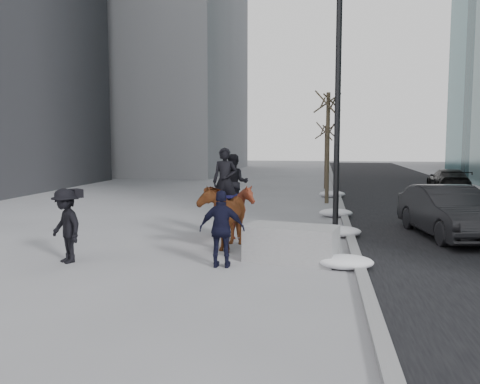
% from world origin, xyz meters
% --- Properties ---
extents(ground, '(120.00, 120.00, 0.00)m').
position_xyz_m(ground, '(0.00, 0.00, 0.00)').
color(ground, gray).
rests_on(ground, ground).
extents(road, '(8.00, 90.00, 0.01)m').
position_xyz_m(road, '(7.00, 10.00, 0.01)').
color(road, black).
rests_on(road, ground).
extents(curb, '(0.25, 90.00, 0.12)m').
position_xyz_m(curb, '(3.00, 10.00, 0.06)').
color(curb, gray).
rests_on(curb, ground).
extents(planter, '(2.31, 1.49, 0.85)m').
position_xyz_m(planter, '(1.45, -0.15, 0.43)').
color(planter, gray).
rests_on(planter, ground).
extents(car_near, '(2.36, 4.83, 1.53)m').
position_xyz_m(car_near, '(5.88, 3.60, 0.76)').
color(car_near, black).
rests_on(car_near, ground).
extents(car_far, '(2.05, 4.56, 1.30)m').
position_xyz_m(car_far, '(9.17, 17.72, 0.65)').
color(car_far, black).
rests_on(car_far, ground).
extents(tree_near, '(1.20, 1.20, 5.57)m').
position_xyz_m(tree_near, '(2.40, 11.37, 2.79)').
color(tree_near, '#352B1F').
rests_on(tree_near, ground).
extents(tree_far, '(1.20, 1.20, 4.15)m').
position_xyz_m(tree_far, '(2.40, 18.49, 2.07)').
color(tree_far, '#32281D').
rests_on(tree_far, ground).
extents(mounted_left, '(1.06, 2.12, 2.68)m').
position_xyz_m(mounted_left, '(-0.42, 1.15, 1.00)').
color(mounted_left, '#4F2D0F').
rests_on(mounted_left, ground).
extents(mounted_right, '(1.43, 1.58, 2.47)m').
position_xyz_m(mounted_right, '(-0.38, 2.46, 0.99)').
color(mounted_right, '#531E10').
rests_on(mounted_right, ground).
extents(feeder, '(1.06, 0.89, 1.75)m').
position_xyz_m(feeder, '(-0.06, -0.98, 0.88)').
color(feeder, black).
rests_on(feeder, ground).
extents(camera_crew, '(1.30, 1.20, 1.75)m').
position_xyz_m(camera_crew, '(-3.77, -1.12, 0.89)').
color(camera_crew, black).
rests_on(camera_crew, ground).
extents(lamppost, '(0.25, 2.32, 9.09)m').
position_xyz_m(lamppost, '(2.60, 4.35, 4.99)').
color(lamppost, black).
rests_on(lamppost, ground).
extents(snow_piles, '(1.31, 15.36, 0.33)m').
position_xyz_m(snow_piles, '(2.70, 6.11, 0.16)').
color(snow_piles, silver).
rests_on(snow_piles, ground).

